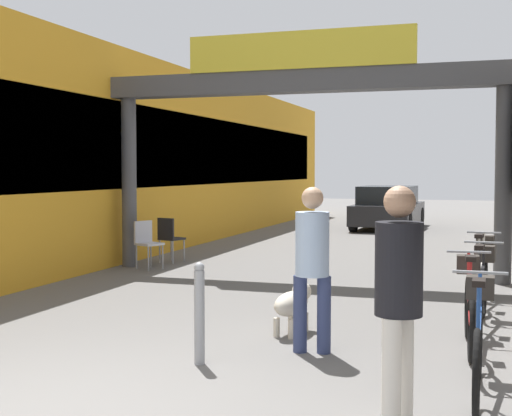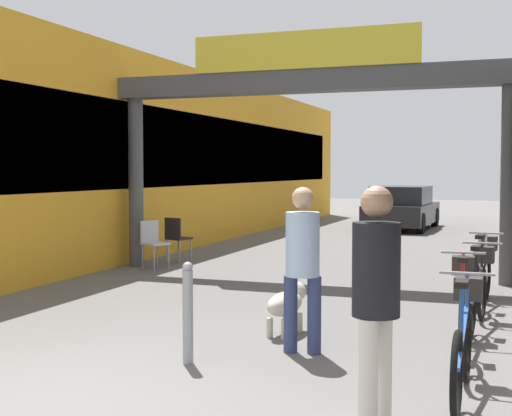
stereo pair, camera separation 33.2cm
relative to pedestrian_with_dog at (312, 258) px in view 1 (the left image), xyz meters
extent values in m
cube|color=gold|center=(-6.54, 8.56, 1.15)|extent=(3.00, 26.00, 4.20)
cube|color=black|center=(-5.06, 8.56, 1.36)|extent=(0.04, 23.40, 1.68)
cylinder|color=#4C4C4F|center=(-4.79, 5.17, 0.63)|extent=(0.28, 0.28, 3.18)
cylinder|color=#4C4C4F|center=(1.91, 5.17, 0.63)|extent=(0.28, 0.28, 3.18)
cube|color=#4C4C4F|center=(-1.44, 5.17, 2.41)|extent=(7.40, 0.44, 0.38)
cube|color=yellow|center=(-1.44, 4.97, 2.92)|extent=(3.96, 0.10, 0.64)
cylinder|color=navy|center=(-0.12, -0.02, -0.56)|extent=(0.16, 0.16, 0.78)
cylinder|color=navy|center=(0.12, 0.02, -0.56)|extent=(0.16, 0.16, 0.78)
cylinder|color=#A5BFE0|center=(0.00, 0.00, 0.15)|extent=(0.38, 0.38, 0.64)
sphere|color=tan|center=(0.00, 0.00, 0.61)|extent=(0.25, 0.25, 0.22)
cylinder|color=silver|center=(1.10, -1.71, -0.55)|extent=(0.17, 0.17, 0.81)
cylinder|color=silver|center=(1.03, -1.94, -0.55)|extent=(0.17, 0.17, 0.81)
cylinder|color=black|center=(1.06, -1.83, 0.19)|extent=(0.41, 0.41, 0.67)
sphere|color=tan|center=(1.06, -1.83, 0.66)|extent=(0.28, 0.28, 0.23)
ellipsoid|color=beige|center=(-0.41, 0.71, -0.61)|extent=(0.39, 0.70, 0.27)
sphere|color=beige|center=(-0.36, 1.01, -0.51)|extent=(0.26, 0.26, 0.23)
sphere|color=white|center=(-0.38, 0.91, -0.62)|extent=(0.18, 0.18, 0.16)
cylinder|color=beige|center=(-0.46, 0.92, -0.85)|extent=(0.08, 0.08, 0.21)
cylinder|color=beige|center=(-0.29, 0.89, -0.85)|extent=(0.08, 0.08, 0.21)
cylinder|color=beige|center=(-0.52, 0.53, -0.85)|extent=(0.08, 0.08, 0.21)
cylinder|color=beige|center=(-0.35, 0.50, -0.85)|extent=(0.08, 0.08, 0.21)
torus|color=black|center=(1.61, -0.45, -0.62)|extent=(0.06, 0.67, 0.67)
torus|color=black|center=(1.60, -1.47, -0.62)|extent=(0.06, 0.67, 0.67)
cube|color=#234C9E|center=(1.60, -0.96, -0.44)|extent=(0.04, 0.94, 0.34)
cylinder|color=#234C9E|center=(1.60, -1.08, -0.22)|extent=(0.03, 0.03, 0.42)
cube|color=black|center=(1.60, -1.08, 0.00)|extent=(0.10, 0.22, 0.05)
cylinder|color=#234C9E|center=(1.61, -0.51, -0.24)|extent=(0.03, 0.03, 0.46)
cylinder|color=gray|center=(1.61, -0.51, 0.00)|extent=(0.46, 0.03, 0.03)
cube|color=#332D28|center=(1.61, -0.31, -0.16)|extent=(0.24, 0.20, 0.20)
torus|color=black|center=(1.47, 1.11, -0.62)|extent=(0.09, 0.67, 0.67)
torus|color=black|center=(1.53, 0.10, -0.62)|extent=(0.09, 0.67, 0.67)
cube|color=red|center=(1.50, 0.60, -0.44)|extent=(0.09, 0.94, 0.34)
cylinder|color=red|center=(1.51, 0.48, -0.22)|extent=(0.03, 0.03, 0.42)
cube|color=black|center=(1.51, 0.48, 0.00)|extent=(0.11, 0.23, 0.05)
cylinder|color=red|center=(1.48, 1.05, -0.24)|extent=(0.03, 0.03, 0.46)
cylinder|color=gray|center=(1.48, 1.05, 0.00)|extent=(0.46, 0.05, 0.03)
cube|color=#332D28|center=(1.47, 1.25, -0.16)|extent=(0.25, 0.21, 0.20)
torus|color=black|center=(1.63, 2.22, -0.62)|extent=(0.10, 0.67, 0.67)
torus|color=black|center=(1.55, 1.20, -0.62)|extent=(0.10, 0.67, 0.67)
cube|color=black|center=(1.59, 1.71, -0.44)|extent=(0.11, 0.94, 0.34)
cylinder|color=black|center=(1.58, 1.59, -0.22)|extent=(0.03, 0.03, 0.42)
cube|color=black|center=(1.58, 1.59, 0.00)|extent=(0.12, 0.23, 0.05)
cylinder|color=black|center=(1.63, 2.16, -0.24)|extent=(0.03, 0.03, 0.46)
cylinder|color=gray|center=(1.63, 2.16, 0.00)|extent=(0.46, 0.06, 0.03)
cube|color=#332D28|center=(1.64, 2.36, -0.16)|extent=(0.25, 0.22, 0.20)
torus|color=black|center=(1.63, 3.65, -0.62)|extent=(0.12, 0.67, 0.67)
torus|color=black|center=(1.53, 2.64, -0.62)|extent=(0.12, 0.67, 0.67)
cube|color=beige|center=(1.58, 3.14, -0.44)|extent=(0.13, 0.94, 0.34)
cylinder|color=beige|center=(1.57, 3.02, -0.22)|extent=(0.04, 0.04, 0.42)
cube|color=black|center=(1.57, 3.02, 0.00)|extent=(0.12, 0.23, 0.05)
cylinder|color=beige|center=(1.63, 3.59, -0.24)|extent=(0.04, 0.04, 0.46)
cylinder|color=gray|center=(1.63, 3.59, 0.00)|extent=(0.46, 0.08, 0.03)
cube|color=#332D28|center=(1.65, 3.79, -0.16)|extent=(0.26, 0.22, 0.20)
cylinder|color=gray|center=(-0.91, -0.74, -0.51)|extent=(0.10, 0.10, 0.89)
sphere|color=gray|center=(-0.91, -0.74, -0.03)|extent=(0.10, 0.10, 0.10)
cylinder|color=gray|center=(-4.02, 5.00, -0.73)|extent=(0.04, 0.04, 0.45)
cylinder|color=gray|center=(-4.16, 4.69, -0.73)|extent=(0.04, 0.04, 0.45)
cylinder|color=gray|center=(-4.33, 5.14, -0.73)|extent=(0.04, 0.04, 0.45)
cylinder|color=gray|center=(-4.47, 4.83, -0.73)|extent=(0.04, 0.04, 0.45)
cube|color=silver|center=(-4.25, 4.92, -0.48)|extent=(0.53, 0.53, 0.04)
cube|color=silver|center=(-4.41, 4.99, -0.26)|extent=(0.20, 0.38, 0.40)
cylinder|color=gray|center=(-4.39, 6.17, -0.73)|extent=(0.04, 0.04, 0.45)
cylinder|color=gray|center=(-4.06, 6.07, -0.73)|extent=(0.04, 0.04, 0.45)
cylinder|color=gray|center=(-4.49, 5.84, -0.73)|extent=(0.04, 0.04, 0.45)
cylinder|color=gray|center=(-4.16, 5.75, -0.73)|extent=(0.04, 0.04, 0.45)
cube|color=black|center=(-4.27, 5.96, -0.48)|extent=(0.50, 0.50, 0.04)
cube|color=black|center=(-4.33, 5.79, -0.26)|extent=(0.39, 0.15, 0.40)
cube|color=black|center=(-1.25, 15.45, -0.47)|extent=(1.89, 4.06, 0.60)
cube|color=#1E2328|center=(-1.25, 15.30, 0.10)|extent=(1.65, 2.25, 0.55)
cylinder|color=black|center=(-1.99, 16.93, -0.65)|extent=(0.22, 0.61, 0.60)
cylinder|color=black|center=(-0.40, 16.87, -0.65)|extent=(0.22, 0.61, 0.60)
cylinder|color=black|center=(-2.09, 14.03, -0.65)|extent=(0.22, 0.61, 0.60)
cylinder|color=black|center=(-0.50, 13.97, -0.65)|extent=(0.22, 0.61, 0.60)
camera|label=1|loc=(1.64, -6.91, 0.89)|focal=50.00mm
camera|label=2|loc=(1.96, -6.80, 0.89)|focal=50.00mm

